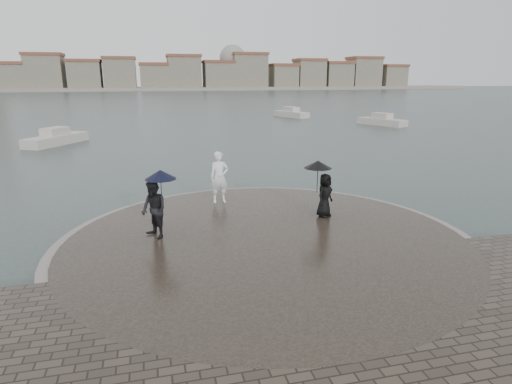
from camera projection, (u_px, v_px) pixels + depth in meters
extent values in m
plane|color=#2B3835|center=(308.00, 308.00, 9.63)|extent=(400.00, 400.00, 0.00)
cylinder|color=gray|center=(266.00, 244.00, 12.86)|extent=(12.50, 12.50, 0.32)
cylinder|color=#2D261E|center=(266.00, 244.00, 12.86)|extent=(11.90, 11.90, 0.36)
imported|color=white|center=(219.00, 177.00, 16.22)|extent=(0.72, 0.48, 1.96)
imported|color=black|center=(154.00, 210.00, 12.65)|extent=(1.00, 1.06, 1.74)
cylinder|color=black|center=(161.00, 193.00, 12.68)|extent=(0.02, 0.02, 0.90)
cone|color=black|center=(160.00, 175.00, 12.53)|extent=(0.94, 0.94, 0.28)
imported|color=black|center=(325.00, 195.00, 14.63)|extent=(0.88, 0.83, 1.51)
cylinder|color=black|center=(317.00, 179.00, 14.52)|extent=(0.02, 0.02, 0.90)
cone|color=black|center=(318.00, 164.00, 14.39)|extent=(0.97, 0.97, 0.26)
cube|color=gray|center=(155.00, 89.00, 162.11)|extent=(260.00, 20.00, 1.20)
cube|color=gray|center=(11.00, 78.00, 147.02)|extent=(10.00, 10.00, 9.00)
cube|color=brown|center=(9.00, 63.00, 145.72)|extent=(10.60, 10.60, 1.00)
cube|color=gray|center=(46.00, 74.00, 149.21)|extent=(12.00, 10.00, 12.00)
cube|color=brown|center=(43.00, 54.00, 147.51)|extent=(12.60, 10.60, 1.00)
cube|color=gray|center=(85.00, 77.00, 152.52)|extent=(11.00, 10.00, 10.00)
cube|color=brown|center=(84.00, 61.00, 151.08)|extent=(11.60, 10.60, 1.00)
cube|color=gray|center=(120.00, 75.00, 155.20)|extent=(11.00, 10.00, 11.00)
cube|color=brown|center=(119.00, 58.00, 153.64)|extent=(11.60, 10.60, 1.00)
cube|color=gray|center=(154.00, 78.00, 158.28)|extent=(10.00, 10.00, 9.00)
cube|color=brown|center=(154.00, 64.00, 156.97)|extent=(10.60, 10.60, 1.00)
cube|color=gray|center=(184.00, 74.00, 160.47)|extent=(12.00, 10.00, 12.00)
cube|color=brown|center=(183.00, 56.00, 158.77)|extent=(12.60, 10.60, 1.00)
cube|color=gray|center=(218.00, 77.00, 163.78)|extent=(11.00, 10.00, 10.00)
cube|color=brown|center=(218.00, 62.00, 162.34)|extent=(11.60, 10.60, 1.00)
cube|color=gray|center=(249.00, 73.00, 166.20)|extent=(13.00, 10.00, 13.00)
cube|color=brown|center=(249.00, 54.00, 164.37)|extent=(13.60, 10.60, 1.00)
cube|color=gray|center=(283.00, 78.00, 170.01)|extent=(10.00, 10.00, 9.00)
cube|color=brown|center=(283.00, 65.00, 168.70)|extent=(10.60, 10.60, 1.00)
cube|color=gray|center=(309.00, 75.00, 172.33)|extent=(11.00, 10.00, 11.00)
cube|color=brown|center=(310.00, 60.00, 170.76)|extent=(11.60, 10.60, 1.00)
cube|color=gray|center=(337.00, 77.00, 175.27)|extent=(11.00, 10.00, 10.00)
cube|color=brown|center=(337.00, 63.00, 173.84)|extent=(11.60, 10.60, 1.00)
cube|color=gray|center=(363.00, 74.00, 177.83)|extent=(12.00, 10.00, 12.00)
cube|color=brown|center=(364.00, 58.00, 176.13)|extent=(12.60, 10.60, 1.00)
cube|color=gray|center=(391.00, 78.00, 181.27)|extent=(10.00, 10.00, 9.00)
cube|color=brown|center=(392.00, 66.00, 179.96)|extent=(10.60, 10.60, 1.00)
sphere|color=gray|center=(233.00, 58.00, 165.23)|extent=(10.00, 10.00, 10.00)
cube|color=beige|center=(291.00, 115.00, 55.18)|extent=(3.43, 5.71, 0.90)
cube|color=beige|center=(291.00, 110.00, 55.03)|extent=(1.83, 2.29, 0.90)
cube|color=beige|center=(56.00, 141.00, 32.76)|extent=(4.20, 5.54, 0.90)
cube|color=beige|center=(55.00, 133.00, 32.61)|extent=(2.06, 2.33, 0.90)
cube|color=beige|center=(382.00, 123.00, 45.87)|extent=(3.59, 5.69, 0.90)
cube|color=beige|center=(382.00, 117.00, 45.71)|extent=(1.88, 2.31, 0.90)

